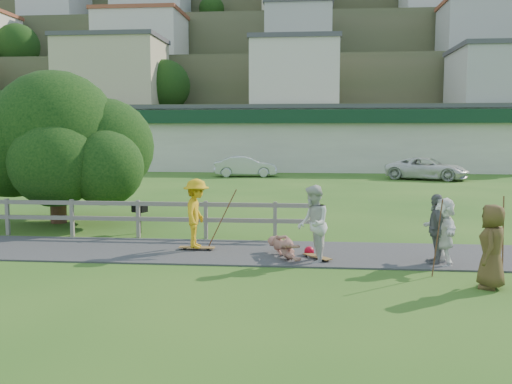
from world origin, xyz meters
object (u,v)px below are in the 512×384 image
at_px(skater_rider, 196,217).
at_px(spectator_c, 492,247).
at_px(spectator_a, 313,224).
at_px(spectator_d, 444,232).
at_px(car_white, 427,169).
at_px(skater_fallen, 284,247).
at_px(car_silver, 245,166).
at_px(tree, 57,161).
at_px(bbq, 140,219).
at_px(spectator_b, 436,229).

relative_size(skater_rider, spectator_c, 1.06).
relative_size(spectator_a, spectator_d, 1.17).
xyz_separation_m(spectator_a, car_white, (7.32, 24.14, -0.21)).
bearing_deg(skater_fallen, spectator_a, -51.41).
bearing_deg(spectator_a, skater_rider, -114.41).
bearing_deg(spectator_a, spectator_c, 57.21).
height_order(spectator_a, car_silver, spectator_a).
xyz_separation_m(spectator_a, tree, (-8.58, 5.15, 1.18)).
relative_size(skater_rider, spectator_a, 0.97).
bearing_deg(skater_rider, bbq, 41.63).
relative_size(spectator_d, tree, 0.23).
height_order(spectator_c, tree, tree).
bearing_deg(spectator_d, skater_rider, -110.44).
bearing_deg(car_silver, skater_rider, 176.04).
distance_m(spectator_a, tree, 10.07).
height_order(spectator_b, car_white, spectator_b).
height_order(spectator_a, spectator_c, spectator_a).
xyz_separation_m(car_white, bbq, (-12.55, -20.69, -0.28)).
distance_m(skater_rider, spectator_d, 6.06).
distance_m(spectator_b, bbq, 8.73).
height_order(skater_fallen, tree, tree).
xyz_separation_m(spectator_c, car_white, (3.83, 25.97, -0.12)).
bearing_deg(car_silver, tree, 161.23).
bearing_deg(skater_fallen, tree, 125.92).
xyz_separation_m(skater_rider, car_white, (10.31, 23.10, -0.18)).
bearing_deg(spectator_b, tree, -110.60).
relative_size(car_silver, car_white, 0.83).
bearing_deg(tree, car_white, 50.06).
bearing_deg(car_white, skater_fallen, -177.04).
bearing_deg(spectator_a, skater_fallen, -123.62).
bearing_deg(skater_rider, car_silver, 2.36).
height_order(spectator_c, spectator_d, spectator_c).
height_order(skater_rider, car_white, skater_rider).
distance_m(skater_rider, car_silver, 24.57).
relative_size(spectator_b, spectator_d, 1.05).
bearing_deg(spectator_b, spectator_d, 63.61).
height_order(spectator_b, spectator_d, spectator_b).
distance_m(spectator_a, spectator_c, 3.95).
bearing_deg(car_silver, bbq, 170.64).
bearing_deg(bbq, skater_fallen, -13.18).
xyz_separation_m(spectator_b, spectator_d, (0.16, -0.09, -0.04)).
bearing_deg(spectator_b, bbq, -109.23).
height_order(skater_fallen, spectator_d, spectator_d).
bearing_deg(bbq, tree, 174.03).
bearing_deg(car_white, spectator_b, -168.99).
xyz_separation_m(skater_fallen, car_white, (8.01, 23.77, 0.42)).
height_order(skater_rider, bbq, skater_rider).
xyz_separation_m(car_silver, tree, (-3.99, -20.41, 1.39)).
bearing_deg(spectator_d, spectator_b, -130.44).
height_order(spectator_a, spectator_d, spectator_a).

